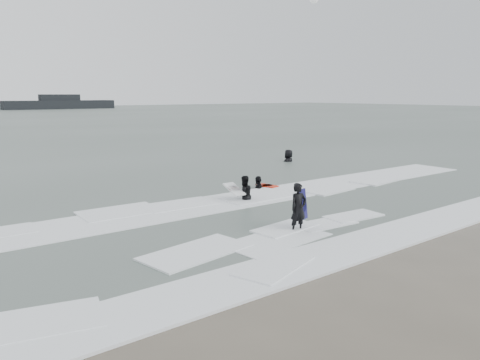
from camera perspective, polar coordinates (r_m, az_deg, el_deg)
ground at (r=14.16m, az=12.29°, el=-7.34°), size 320.00×320.00×0.00m
surfer_centre at (r=14.78m, az=7.06°, el=-6.42°), size 0.61×0.42×1.60m
surfer_wading at (r=18.80m, az=0.49°, el=-2.67°), size 0.85×0.70×1.62m
surfer_right_near at (r=21.28m, az=2.24°, el=-1.13°), size 0.94×1.09×1.76m
surfer_right_far at (r=29.85m, az=5.93°, el=2.17°), size 1.14×1.05×1.96m
surf_foam at (r=16.69m, az=2.68°, el=-4.23°), size 30.03×9.06×0.09m
bodyboards at (r=18.32m, az=3.07°, el=-1.44°), size 4.11×6.57×1.25m
vessel_horizon at (r=144.90m, az=-21.10°, el=8.67°), size 30.29×5.41×4.11m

